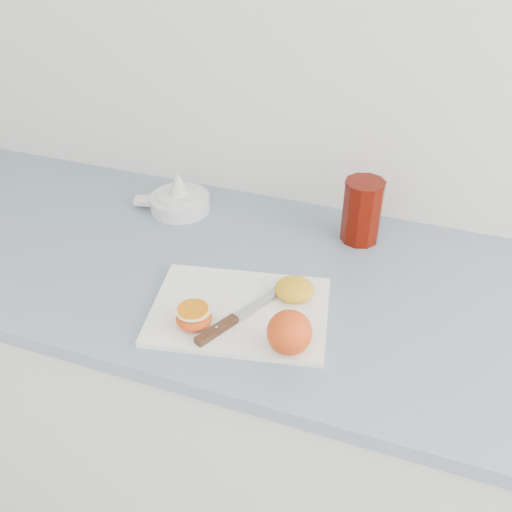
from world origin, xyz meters
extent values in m
cube|color=silver|center=(0.08, 1.70, 0.43)|extent=(2.37, 0.60, 0.86)
cube|color=gray|center=(0.08, 1.70, 0.88)|extent=(2.43, 0.64, 0.03)
cube|color=white|center=(0.14, 1.57, 0.90)|extent=(0.36, 0.29, 0.01)
sphere|color=#D5480C|center=(0.26, 1.50, 0.94)|extent=(0.08, 0.08, 0.08)
ellipsoid|color=#D5480C|center=(0.08, 1.50, 0.92)|extent=(0.06, 0.06, 0.03)
cylinder|color=#FFF596|center=(0.08, 1.50, 0.94)|extent=(0.06, 0.06, 0.00)
cylinder|color=#FF7300|center=(0.08, 1.50, 0.94)|extent=(0.05, 0.05, 0.00)
ellipsoid|color=gold|center=(0.23, 1.64, 0.92)|extent=(0.07, 0.07, 0.03)
cylinder|color=gold|center=(0.23, 1.64, 0.93)|extent=(0.05, 0.05, 0.00)
cube|color=#4D2F1C|center=(0.13, 1.49, 0.91)|extent=(0.05, 0.09, 0.01)
cube|color=#B7B7BC|center=(0.17, 1.59, 0.91)|extent=(0.07, 0.11, 0.00)
cylinder|color=#B7B7BC|center=(0.13, 1.49, 0.91)|extent=(0.01, 0.01, 0.01)
cylinder|color=white|center=(-0.12, 1.87, 0.91)|extent=(0.14, 0.14, 0.04)
cylinder|color=white|center=(-0.12, 1.87, 0.93)|extent=(0.10, 0.10, 0.01)
cone|color=white|center=(-0.12, 1.87, 0.96)|extent=(0.05, 0.05, 0.05)
cube|color=white|center=(-0.21, 1.85, 0.91)|extent=(0.05, 0.04, 0.01)
ellipsoid|color=orange|center=(-0.11, 1.86, 0.93)|extent=(0.01, 0.01, 0.00)
ellipsoid|color=orange|center=(-0.14, 1.88, 0.93)|extent=(0.01, 0.01, 0.00)
ellipsoid|color=orange|center=(-0.12, 1.85, 0.93)|extent=(0.01, 0.01, 0.00)
ellipsoid|color=orange|center=(-0.11, 1.88, 0.93)|extent=(0.01, 0.01, 0.00)
cylinder|color=#5A0A01|center=(0.30, 1.89, 0.96)|extent=(0.08, 0.08, 0.14)
cylinder|color=#EF4800|center=(0.30, 1.89, 0.91)|extent=(0.07, 0.07, 0.02)
cylinder|color=#5A0A01|center=(0.30, 1.89, 1.03)|extent=(0.09, 0.09, 0.00)
camera|label=1|loc=(0.44, 0.83, 1.58)|focal=40.00mm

